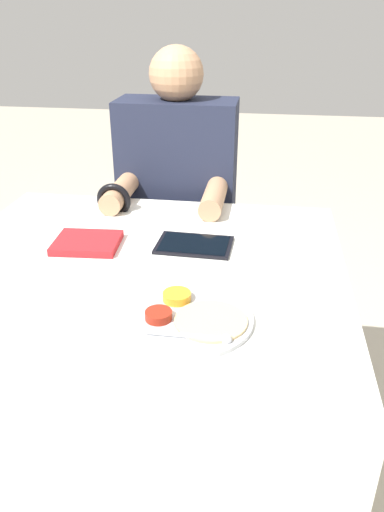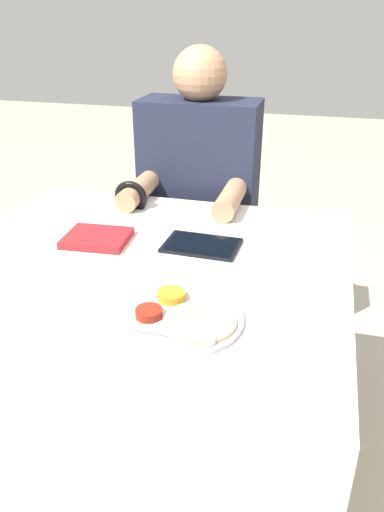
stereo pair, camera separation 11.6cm
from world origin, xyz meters
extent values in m
plane|color=#B2A893|center=(0.00, 0.00, 0.00)|extent=(12.00, 12.00, 0.00)
cube|color=silver|center=(0.00, 0.00, 0.37)|extent=(1.03, 0.95, 0.74)
cylinder|color=#B7BABF|center=(0.17, -0.22, 0.75)|extent=(0.27, 0.27, 0.01)
cylinder|color=gold|center=(0.13, -0.16, 0.76)|extent=(0.06, 0.06, 0.02)
cylinder|color=maroon|center=(0.11, -0.24, 0.76)|extent=(0.06, 0.06, 0.02)
cylinder|color=#DBBC7F|center=(0.21, -0.23, 0.76)|extent=(0.15, 0.15, 0.01)
cylinder|color=#B7BABF|center=(0.17, -0.29, 0.76)|extent=(0.15, 0.01, 0.01)
sphere|color=#B7BABF|center=(0.25, -0.29, 0.76)|extent=(0.02, 0.02, 0.02)
cube|color=silver|center=(-0.16, 0.09, 0.75)|extent=(0.18, 0.15, 0.01)
cube|color=red|center=(-0.16, 0.09, 0.75)|extent=(0.18, 0.16, 0.02)
cube|color=black|center=(0.12, 0.13, 0.75)|extent=(0.21, 0.14, 0.01)
cube|color=black|center=(0.12, 0.13, 0.75)|extent=(0.19, 0.13, 0.00)
cube|color=black|center=(-0.01, 0.64, 0.22)|extent=(0.37, 0.22, 0.44)
cube|color=#1E2338|center=(-0.01, 0.64, 0.74)|extent=(0.41, 0.20, 0.60)
sphere|color=tan|center=(-0.01, 0.64, 1.13)|extent=(0.18, 0.18, 0.18)
cylinder|color=tan|center=(-0.16, 0.43, 0.78)|extent=(0.07, 0.25, 0.07)
cylinder|color=tan|center=(0.14, 0.43, 0.78)|extent=(0.07, 0.25, 0.07)
torus|color=black|center=(-0.16, 0.36, 0.78)|extent=(0.11, 0.02, 0.11)
camera|label=1|loc=(0.30, -1.07, 1.32)|focal=35.00mm
camera|label=2|loc=(0.41, -1.05, 1.32)|focal=35.00mm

